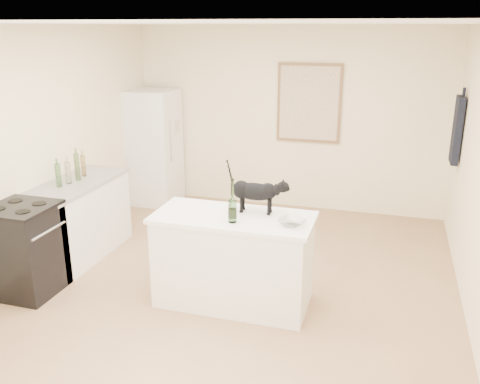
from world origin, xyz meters
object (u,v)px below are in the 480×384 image
object	(u,v)px
stove	(25,251)
fridge	(154,147)
black_cat	(255,194)
wine_bottle	(232,203)
glass_bowl	(292,222)

from	to	relation	value
stove	fridge	bearing A→B (deg)	90.00
fridge	black_cat	bearing A→B (deg)	-47.31
wine_bottle	black_cat	bearing A→B (deg)	67.38
stove	black_cat	size ratio (longest dim) A/B	1.71
black_cat	glass_bowl	world-z (taller)	black_cat
fridge	glass_bowl	size ratio (longest dim) A/B	7.29
fridge	black_cat	distance (m)	3.28
stove	fridge	size ratio (longest dim) A/B	0.53
stove	black_cat	world-z (taller)	black_cat
wine_bottle	glass_bowl	xyz separation A→B (m)	(0.53, 0.07, -0.15)
black_cat	glass_bowl	distance (m)	0.49
fridge	glass_bowl	xyz separation A→B (m)	(2.62, -2.64, 0.08)
black_cat	stove	bearing A→B (deg)	-168.18
wine_bottle	stove	bearing A→B (deg)	-173.44
black_cat	glass_bowl	xyz separation A→B (m)	(0.40, -0.23, -0.16)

